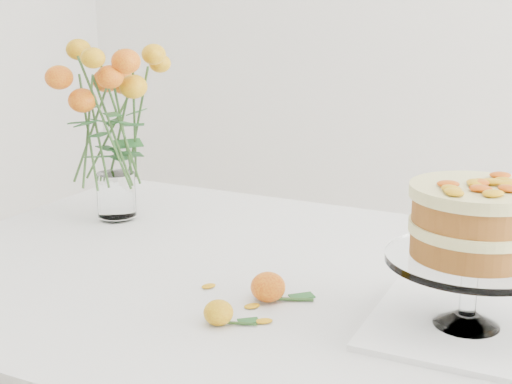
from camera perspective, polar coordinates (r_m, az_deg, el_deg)
table at (r=1.25m, az=3.44°, el=-10.45°), size 1.43×0.93×0.76m
napkin at (r=1.08m, az=16.43°, el=-10.35°), size 0.27×0.27×0.01m
cake_stand at (r=1.03m, az=17.03°, el=-2.84°), size 0.24×0.24×0.21m
rose_vase at (r=1.52m, az=-11.46°, el=6.56°), size 0.34×0.34×0.41m
loose_rose_near at (r=1.05m, az=-3.00°, el=-9.62°), size 0.08×0.04×0.04m
loose_rose_far at (r=1.12m, az=0.99°, el=-7.62°), size 0.10×0.06×0.05m
stray_petal_a at (r=1.18m, az=-3.81°, el=-7.53°), size 0.03×0.02×0.00m
stray_petal_b at (r=1.11m, az=-0.33°, el=-9.13°), size 0.03×0.02×0.00m
stray_petal_c at (r=1.06m, az=0.65°, el=-10.31°), size 0.03×0.02×0.00m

